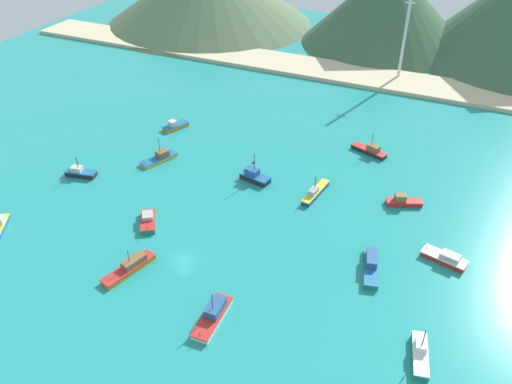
{
  "coord_description": "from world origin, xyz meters",
  "views": [
    {
      "loc": [
        42.74,
        -60.79,
        66.25
      ],
      "look_at": [
        3.79,
        24.91,
        1.06
      ],
      "focal_mm": 36.21,
      "sensor_mm": 36.0,
      "label": 1
    }
  ],
  "objects": [
    {
      "name": "fishing_boat_12",
      "position": [
        0.83,
        30.56,
        1.1
      ],
      "size": [
        7.57,
        4.21,
        7.32
      ],
      "color": "#232328",
      "rests_on": "ground"
    },
    {
      "name": "fishing_boat_1",
      "position": [
        -12.47,
        6.69,
        0.72
      ],
      "size": [
        6.54,
        7.81,
        2.12
      ],
      "color": "#198466",
      "rests_on": "ground"
    },
    {
      "name": "ground",
      "position": [
        0.0,
        30.0,
        -0.25
      ],
      "size": [
        260.0,
        280.0,
        0.5
      ],
      "color": "teal"
    },
    {
      "name": "fishing_boat_7",
      "position": [
        32.9,
        12.34,
        0.89
      ],
      "size": [
        5.1,
        10.96,
        2.42
      ],
      "color": "#198466",
      "rests_on": "ground"
    },
    {
      "name": "fishing_boat_10",
      "position": [
        15.75,
        30.66,
        0.78
      ],
      "size": [
        3.25,
        10.79,
        5.16
      ],
      "color": "#14478C",
      "rests_on": "ground"
    },
    {
      "name": "fishing_boat_2",
      "position": [
        -7.5,
        -6.34,
        0.77
      ],
      "size": [
        5.52,
        11.41,
        4.61
      ],
      "color": "orange",
      "rests_on": "ground"
    },
    {
      "name": "fishing_boat_8",
      "position": [
        22.21,
        53.92,
        0.89
      ],
      "size": [
        9.78,
        5.52,
        5.67
      ],
      "color": "#232328",
      "rests_on": "ground"
    },
    {
      "name": "fishing_boat_3",
      "position": [
        11.98,
        -10.3,
        0.91
      ],
      "size": [
        3.67,
        10.29,
        5.75
      ],
      "color": "silver",
      "rests_on": "ground"
    },
    {
      "name": "beach_strip",
      "position": [
        0.0,
        101.74,
        0.6
      ],
      "size": [
        247.0,
        17.48,
        1.2
      ],
      "primitive_type": "cube",
      "color": "beige",
      "rests_on": "ground"
    },
    {
      "name": "fishing_boat_11",
      "position": [
        -37.38,
        15.34,
        0.87
      ],
      "size": [
        7.65,
        4.09,
        5.0
      ],
      "color": "#232328",
      "rests_on": "ground"
    },
    {
      "name": "fishing_boat_6",
      "position": [
        -24.22,
        29.06,
        0.79
      ],
      "size": [
        6.47,
        9.92,
        5.95
      ],
      "color": "gold",
      "rests_on": "ground"
    },
    {
      "name": "buoy_0",
      "position": [
        -2.52,
        37.49,
        0.11
      ],
      "size": [
        0.64,
        0.64,
        0.64
      ],
      "color": "#232328",
      "rests_on": "ground"
    },
    {
      "name": "fishing_boat_0",
      "position": [
        44.64,
        -4.11,
        0.83
      ],
      "size": [
        4.03,
        8.82,
        5.77
      ],
      "color": "#198466",
      "rests_on": "ground"
    },
    {
      "name": "radio_tower",
      "position": [
        18.75,
        104.9,
        15.29
      ],
      "size": [
        3.0,
        2.4,
        29.98
      ],
      "color": "silver",
      "rests_on": "ground"
    },
    {
      "name": "fishing_boat_9",
      "position": [
        -29.81,
        45.24,
        0.77
      ],
      "size": [
        5.49,
        7.8,
        2.44
      ],
      "color": "orange",
      "rests_on": "ground"
    },
    {
      "name": "hill_central",
      "position": [
        6.02,
        138.5,
        14.96
      ],
      "size": [
        63.13,
        63.13,
        29.92
      ],
      "color": "#3D6042",
      "rests_on": "ground"
    },
    {
      "name": "fishing_boat_4",
      "position": [
        45.13,
        20.16,
        0.8
      ],
      "size": [
        8.87,
        4.88,
        2.21
      ],
      "color": "red",
      "rests_on": "ground"
    },
    {
      "name": "fishing_boat_5",
      "position": [
        34.26,
        35.17,
        0.86
      ],
      "size": [
        8.03,
        5.2,
        2.59
      ],
      "color": "red",
      "rests_on": "ground"
    }
  ]
}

